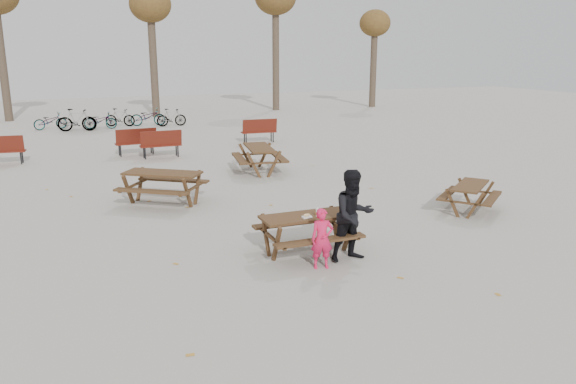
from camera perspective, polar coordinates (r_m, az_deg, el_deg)
name	(u,v)px	position (r m, az deg, el deg)	size (l,w,h in m)	color
ground	(307,253)	(11.11, 1.94, -6.19)	(80.00, 80.00, 0.00)	gray
main_picnic_table	(307,224)	(10.92, 1.96, -3.30)	(1.80, 1.45, 0.78)	#392114
food_tray	(307,217)	(10.67, 1.93, -2.56)	(0.18, 0.11, 0.04)	white
bread_roll	(307,215)	(10.66, 1.93, -2.34)	(0.14, 0.06, 0.05)	tan
soda_bottle	(317,213)	(10.77, 3.00, -2.11)	(0.07, 0.07, 0.17)	silver
child	(322,239)	(10.20, 3.48, -4.76)	(0.41, 0.27, 1.12)	#E21C4E
adult	(353,215)	(10.56, 6.66, -2.39)	(0.85, 0.66, 1.75)	black
picnic_table_east	(470,198)	(14.52, 17.96, -0.57)	(1.57, 1.27, 0.68)	#392114
picnic_table_north	(163,188)	(14.81, -12.58, 0.40)	(1.95, 1.57, 0.84)	#392114
picnic_table_far	(259,159)	(18.29, -2.93, 3.33)	(1.94, 1.56, 0.83)	#392114
park_bench_row	(146,141)	(22.09, -14.23, 5.06)	(11.41, 2.51, 1.03)	maroon
bicycle_row	(110,119)	(30.12, -17.62, 7.10)	(7.46, 2.09, 1.10)	black
tree_row	(147,8)	(35.12, -14.15, 17.63)	(32.17, 3.52, 8.26)	#382B21
fallen_leaves	(284,216)	(13.48, -0.41, -2.45)	(11.00, 11.00, 0.01)	#B47C2B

